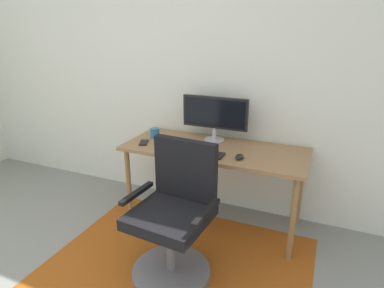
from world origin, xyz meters
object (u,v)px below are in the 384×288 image
object	(u,v)px
computer_mouse	(239,157)
cell_phone	(144,143)
coffee_cup	(155,133)
office_chair	(174,223)
monitor	(215,115)
keyboard	(198,153)
desk	(214,155)

from	to	relation	value
computer_mouse	cell_phone	world-z (taller)	computer_mouse
computer_mouse	coffee_cup	size ratio (longest dim) A/B	1.17
coffee_cup	cell_phone	xyz separation A→B (m)	(-0.01, -0.18, -0.04)
computer_mouse	office_chair	distance (m)	0.72
monitor	cell_phone	xyz separation A→B (m)	(-0.55, -0.32, -0.24)
monitor	keyboard	bearing A→B (deg)	-91.89
office_chair	cell_phone	bearing A→B (deg)	139.34
monitor	cell_phone	bearing A→B (deg)	-149.88
monitor	computer_mouse	world-z (taller)	monitor
keyboard	computer_mouse	bearing A→B (deg)	3.95
computer_mouse	desk	bearing A→B (deg)	148.23
computer_mouse	office_chair	world-z (taller)	office_chair
office_chair	computer_mouse	bearing A→B (deg)	67.23
desk	computer_mouse	bearing A→B (deg)	-31.77
monitor	computer_mouse	distance (m)	0.52
keyboard	computer_mouse	distance (m)	0.34
desk	cell_phone	world-z (taller)	cell_phone
monitor	coffee_cup	bearing A→B (deg)	-165.24
computer_mouse	office_chair	xyz separation A→B (m)	(-0.29, -0.56, -0.34)
desk	cell_phone	xyz separation A→B (m)	(-0.61, -0.14, 0.07)
cell_phone	computer_mouse	bearing A→B (deg)	-24.31
office_chair	desk	bearing A→B (deg)	92.32
keyboard	cell_phone	xyz separation A→B (m)	(-0.54, 0.05, -0.00)
office_chair	coffee_cup	bearing A→B (deg)	131.20
monitor	coffee_cup	size ratio (longest dim) A/B	6.67
cell_phone	office_chair	distance (m)	0.89
desk	monitor	bearing A→B (deg)	109.77
desk	coffee_cup	distance (m)	0.61
keyboard	office_chair	distance (m)	0.63
desk	monitor	distance (m)	0.36
desk	cell_phone	distance (m)	0.63
computer_mouse	keyboard	bearing A→B (deg)	-176.05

